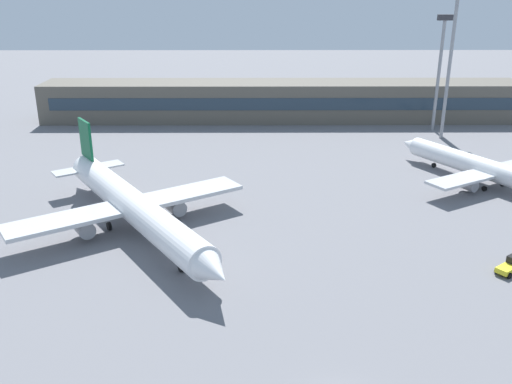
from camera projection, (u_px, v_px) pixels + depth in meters
ground_plane at (301, 211)px, 81.25m from camera, size 400.00×400.00×0.00m
terminal_building at (282, 101)px, 133.28m from camera, size 113.19×12.13×9.00m
airplane_near at (134, 207)px, 73.47m from camera, size 30.31×40.86×11.60m
airplane_mid at (485, 169)px, 90.60m from camera, size 24.38×33.48×9.21m
baggage_tug_yellow at (510, 266)px, 64.02m from camera, size 3.78×3.36×1.75m
floodlight_tower_west at (440, 65)px, 120.38m from camera, size 3.20×0.80×24.83m
floodlight_tower_east at (451, 57)px, 112.73m from camera, size 3.20×0.80×29.78m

